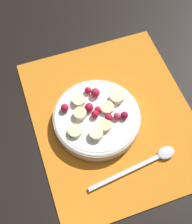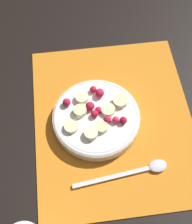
# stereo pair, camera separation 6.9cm
# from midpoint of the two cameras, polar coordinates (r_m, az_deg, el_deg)

# --- Properties ---
(ground_plane) EXTENTS (3.00, 3.00, 0.00)m
(ground_plane) POSITION_cam_midpoint_polar(r_m,az_deg,el_deg) (0.73, 0.42, -1.25)
(ground_plane) COLOR black
(placemat) EXTENTS (0.44, 0.36, 0.01)m
(placemat) POSITION_cam_midpoint_polar(r_m,az_deg,el_deg) (0.73, 0.42, -1.14)
(placemat) COLOR orange
(placemat) RESTS_ON ground_plane
(fruit_bowl) EXTENTS (0.20, 0.20, 0.05)m
(fruit_bowl) POSITION_cam_midpoint_polar(r_m,az_deg,el_deg) (0.71, -2.79, -0.94)
(fruit_bowl) COLOR silver
(fruit_bowl) RESTS_ON placemat
(spoon) EXTENTS (0.04, 0.21, 0.01)m
(spoon) POSITION_cam_midpoint_polar(r_m,az_deg,el_deg) (0.68, 6.91, -9.11)
(spoon) COLOR silver
(spoon) RESTS_ON placemat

